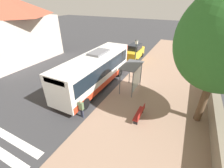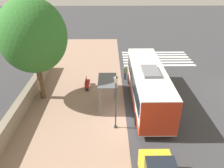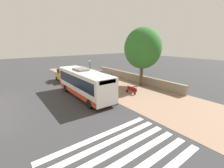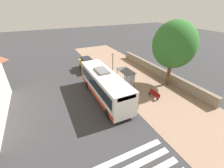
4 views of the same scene
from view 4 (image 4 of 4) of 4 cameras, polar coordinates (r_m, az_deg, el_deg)
The scene contains 10 objects.
ground_plane at distance 21.55m, azimuth -0.23°, elevation -0.82°, with size 120.00×120.00×0.00m, color #353538.
sidewalk_plaza at distance 23.62m, azimuth 9.66°, elevation 1.55°, with size 9.00×44.00×0.02m.
stone_wall at distance 25.74m, azimuth 17.24°, elevation 4.65°, with size 0.60×20.00×1.37m.
bus at distance 18.19m, azimuth -2.87°, elevation -0.28°, with size 2.75×10.35×3.49m.
bus_shelter at distance 20.22m, azimuth 5.58°, elevation 3.84°, with size 1.52×2.79×2.68m.
pedestrian at distance 16.01m, azimuth 9.28°, elevation -8.98°, with size 0.34×0.22×1.58m.
bench at distance 19.55m, azimuth 15.80°, elevation -3.74°, with size 0.40×1.80×0.88m.
street_lamp_near at distance 21.91m, azimuth 0.28°, elevation 7.18°, with size 0.28×0.28×4.37m.
shade_tree at distance 21.43m, azimuth 22.64°, elevation 13.63°, with size 5.56×5.56×8.90m.
parked_car_behind_bus at distance 26.99m, azimuth -9.51°, elevation 7.46°, with size 1.90×4.51×2.15m.
Camera 4 is at (8.13, 16.93, 10.56)m, focal length 24.00 mm.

